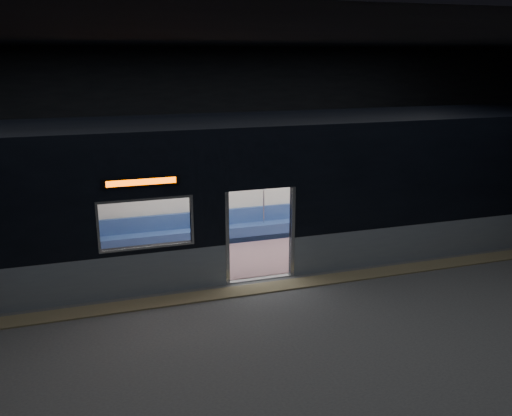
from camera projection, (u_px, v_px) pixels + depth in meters
name	position (u px, v px, depth m)	size (l,w,h in m)	color
station_floor	(276.00, 299.00, 10.95)	(24.00, 14.00, 0.01)	#47494C
station_envelope	(278.00, 117.00, 9.95)	(24.00, 14.00, 5.00)	black
tactile_strip	(267.00, 287.00, 11.45)	(22.80, 0.50, 0.03)	#8C7F59
metro_car	(240.00, 183.00, 12.78)	(18.00, 3.04, 3.35)	#85929E
passenger	(387.00, 201.00, 15.35)	(0.39, 0.64, 1.28)	black
handbag	(389.00, 206.00, 15.18)	(0.27, 0.23, 0.14)	black
transit_map	(395.00, 174.00, 15.55)	(0.97, 0.03, 0.63)	white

